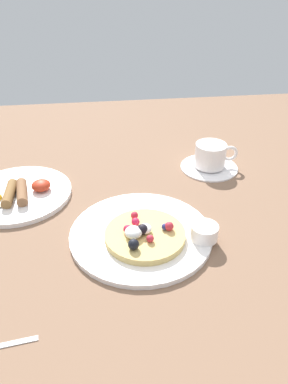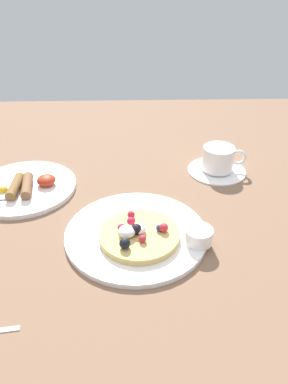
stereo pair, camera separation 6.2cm
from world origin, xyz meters
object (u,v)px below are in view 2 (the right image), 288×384
object	(u,v)px
syrup_ramekin	(199,236)
breakfast_plate	(24,187)
coffee_cup	(219,158)
pancake_plate	(136,234)
coffee_saucer	(217,170)

from	to	relation	value
syrup_ramekin	breakfast_plate	bearing A→B (deg)	150.73
breakfast_plate	coffee_cup	bearing A→B (deg)	8.64
pancake_plate	syrup_ramekin	world-z (taller)	syrup_ramekin
pancake_plate	coffee_cup	bearing A→B (deg)	49.92
coffee_cup	syrup_ramekin	bearing A→B (deg)	-108.34
pancake_plate	syrup_ramekin	size ratio (longest dim) A/B	5.33
syrup_ramekin	coffee_saucer	distance (cm)	28.80
pancake_plate	coffee_cup	world-z (taller)	coffee_cup
pancake_plate	breakfast_plate	xyz separation A→B (cm)	(-25.21, 17.13, 0.02)
breakfast_plate	coffee_saucer	bearing A→B (deg)	8.69
syrup_ramekin	breakfast_plate	distance (cm)	41.76
pancake_plate	coffee_cup	size ratio (longest dim) A/B	2.53
pancake_plate	syrup_ramekin	bearing A→B (deg)	-16.29
pancake_plate	breakfast_plate	bearing A→B (deg)	145.80
pancake_plate	coffee_saucer	bearing A→B (deg)	50.18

